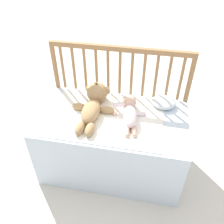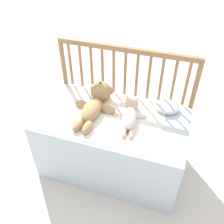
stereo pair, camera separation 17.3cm
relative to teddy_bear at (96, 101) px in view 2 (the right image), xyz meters
The scene contains 7 objects.
ground_plane 0.61m from the teddy_bear, 26.58° to the right, with size 12.00×12.00×0.00m, color silver.
crib_mattress 0.37m from the teddy_bear, 26.58° to the right, with size 1.07×0.58×0.53m.
crib_rail 0.29m from the teddy_bear, 57.98° to the left, with size 1.07×0.04×0.93m.
blanket 0.14m from the teddy_bear, 34.91° to the right, with size 0.80×0.54×0.01m.
teddy_bear is the anchor object (origin of this frame).
baby 0.27m from the teddy_bear, ahead, with size 0.25×0.37×0.11m.
small_pillow 0.52m from the teddy_bear, 15.77° to the left, with size 0.18×0.17×0.06m.
Camera 2 is at (0.42, -1.26, 1.70)m, focal length 40.00 mm.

